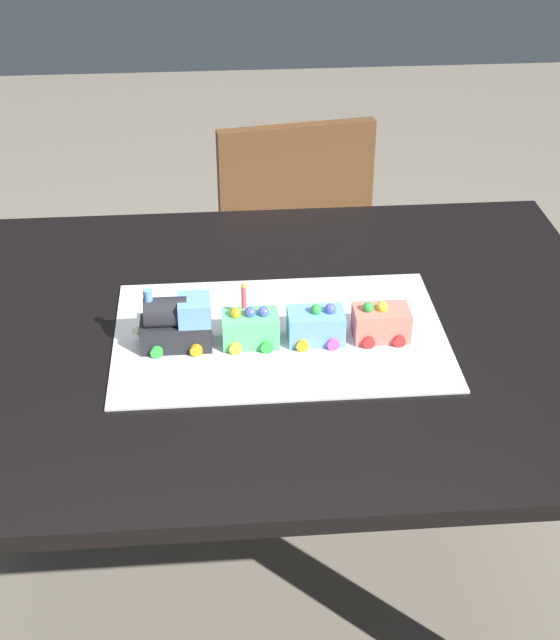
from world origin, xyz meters
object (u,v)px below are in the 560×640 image
(chair, at_px, (286,244))
(cake_car_hopper_sky_blue, at_px, (316,326))
(birthday_candle, at_px, (244,295))
(cake_locomotive, at_px, (176,323))
(dining_table, at_px, (250,375))
(cake_car_flatbed_mint_green, at_px, (250,328))
(cake_car_tanker_coral, at_px, (381,323))

(chair, relative_size, cake_car_hopper_sky_blue, 8.60)
(cake_car_hopper_sky_blue, bearing_deg, birthday_candle, 180.00)
(cake_car_hopper_sky_blue, bearing_deg, cake_locomotive, 180.00)
(dining_table, relative_size, chair, 1.63)
(cake_car_flatbed_mint_green, bearing_deg, cake_car_hopper_sky_blue, 0.00)
(chair, height_order, cake_car_tanker_coral, chair)
(dining_table, height_order, cake_car_flatbed_mint_green, cake_car_flatbed_mint_green)
(dining_table, height_order, birthday_candle, birthday_candle)
(cake_locomotive, relative_size, cake_car_flatbed_mint_green, 1.40)
(dining_table, relative_size, cake_car_tanker_coral, 14.00)
(dining_table, bearing_deg, cake_car_tanker_coral, -12.84)
(chair, relative_size, cake_locomotive, 6.14)
(dining_table, bearing_deg, birthday_candle, -101.01)
(chair, relative_size, birthday_candle, 15.75)
(dining_table, distance_m, chair, 0.86)
(birthday_candle, bearing_deg, chair, 80.37)
(chair, xyz_separation_m, birthday_candle, (-0.15, -0.89, 0.37))
(chair, distance_m, cake_locomotive, 0.98)
(cake_car_flatbed_mint_green, relative_size, birthday_candle, 1.83)
(chair, relative_size, cake_car_tanker_coral, 8.60)
(cake_car_flatbed_mint_green, bearing_deg, birthday_candle, 180.00)
(cake_locomotive, distance_m, cake_car_hopper_sky_blue, 0.25)
(cake_locomotive, bearing_deg, birthday_candle, -0.00)
(chair, bearing_deg, cake_car_flatbed_mint_green, 72.36)
(cake_locomotive, distance_m, birthday_candle, 0.13)
(birthday_candle, bearing_deg, cake_car_flatbed_mint_green, -0.00)
(cake_locomotive, distance_m, cake_car_tanker_coral, 0.36)
(cake_car_flatbed_mint_green, xyz_separation_m, birthday_candle, (-0.01, 0.00, 0.07))
(cake_car_flatbed_mint_green, relative_size, cake_car_tanker_coral, 1.00)
(cake_car_hopper_sky_blue, relative_size, birthday_candle, 1.83)
(dining_table, relative_size, birthday_candle, 25.64)
(chair, bearing_deg, dining_table, 71.87)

